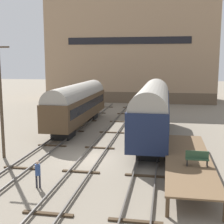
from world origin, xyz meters
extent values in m
plane|color=slate|center=(0.00, 0.00, 0.00)|extent=(200.00, 200.00, 0.00)
cube|color=#4C4742|center=(-5.04, 0.00, 0.18)|extent=(0.08, 60.00, 0.16)
cube|color=#4C4742|center=(-3.60, 0.00, 0.18)|extent=(0.08, 60.00, 0.16)
cube|color=#3D2D1E|center=(-4.32, -3.00, 0.05)|extent=(2.60, 0.24, 0.10)
cube|color=#3D2D1E|center=(-4.32, 3.00, 0.05)|extent=(2.60, 0.24, 0.10)
cube|color=#3D2D1E|center=(-4.32, 9.00, 0.05)|extent=(2.60, 0.24, 0.10)
cube|color=#3D2D1E|center=(-4.32, 15.00, 0.05)|extent=(2.60, 0.24, 0.10)
cube|color=#3D2D1E|center=(-4.32, 21.00, 0.05)|extent=(2.60, 0.24, 0.10)
cube|color=#3D2D1E|center=(-4.32, 27.00, 0.05)|extent=(2.60, 0.24, 0.10)
cube|color=#4C4742|center=(-0.72, 0.00, 0.18)|extent=(0.08, 60.00, 0.16)
cube|color=#4C4742|center=(0.72, 0.00, 0.18)|extent=(0.08, 60.00, 0.16)
cube|color=#3D2D1E|center=(0.00, -9.00, 0.05)|extent=(2.60, 0.24, 0.10)
cube|color=#3D2D1E|center=(0.00, -3.00, 0.05)|extent=(2.60, 0.24, 0.10)
cube|color=#3D2D1E|center=(0.00, 3.00, 0.05)|extent=(2.60, 0.24, 0.10)
cube|color=#3D2D1E|center=(0.00, 9.00, 0.05)|extent=(2.60, 0.24, 0.10)
cube|color=#3D2D1E|center=(0.00, 15.00, 0.05)|extent=(2.60, 0.24, 0.10)
cube|color=#3D2D1E|center=(0.00, 21.00, 0.05)|extent=(2.60, 0.24, 0.10)
cube|color=#3D2D1E|center=(0.00, 27.00, 0.05)|extent=(2.60, 0.24, 0.10)
cube|color=#4C4742|center=(3.60, 0.00, 0.18)|extent=(0.08, 60.00, 0.16)
cube|color=#4C4742|center=(5.04, 0.00, 0.18)|extent=(0.08, 60.00, 0.16)
cube|color=#3D2D1E|center=(4.32, -9.00, 0.05)|extent=(2.60, 0.24, 0.10)
cube|color=#3D2D1E|center=(4.32, -3.00, 0.05)|extent=(2.60, 0.24, 0.10)
cube|color=#3D2D1E|center=(4.32, 3.00, 0.05)|extent=(2.60, 0.24, 0.10)
cube|color=#3D2D1E|center=(4.32, 9.00, 0.05)|extent=(2.60, 0.24, 0.10)
cube|color=#3D2D1E|center=(4.32, 15.00, 0.05)|extent=(2.60, 0.24, 0.10)
cube|color=#3D2D1E|center=(4.32, 21.00, 0.05)|extent=(2.60, 0.24, 0.10)
cube|color=#3D2D1E|center=(4.32, 27.00, 0.05)|extent=(2.60, 0.24, 0.10)
cube|color=black|center=(-4.32, 16.59, 0.50)|extent=(1.80, 2.40, 1.00)
cube|color=black|center=(-4.32, 6.10, 0.50)|extent=(1.80, 2.40, 1.00)
cube|color=#4C3823|center=(-4.32, 11.35, 2.30)|extent=(2.83, 16.14, 2.60)
cube|color=black|center=(-4.32, 11.35, 2.61)|extent=(2.87, 14.85, 0.94)
cylinder|color=gray|center=(-4.32, 11.35, 3.60)|extent=(2.69, 15.81, 2.69)
cube|color=black|center=(4.32, 12.71, 0.50)|extent=(1.80, 2.40, 1.00)
cube|color=black|center=(4.32, 1.35, 0.50)|extent=(1.80, 2.40, 1.00)
cube|color=#192342|center=(4.32, 7.03, 2.47)|extent=(3.03, 17.49, 2.95)
cube|color=black|center=(4.32, 7.03, 2.83)|extent=(3.07, 16.09, 1.06)
cylinder|color=gray|center=(4.32, 7.03, 3.95)|extent=(2.88, 17.14, 2.88)
cube|color=brown|center=(7.12, -1.97, 1.06)|extent=(2.96, 12.76, 0.10)
cylinder|color=brown|center=(5.79, -8.19, 0.51)|extent=(0.20, 0.20, 1.01)
cylinder|color=brown|center=(5.79, 4.26, 0.51)|extent=(0.20, 0.20, 1.01)
cylinder|color=brown|center=(8.45, 4.26, 0.51)|extent=(0.20, 0.20, 1.01)
cylinder|color=brown|center=(5.79, -1.97, 0.51)|extent=(0.20, 0.20, 1.01)
cylinder|color=brown|center=(8.45, -1.97, 0.51)|extent=(0.20, 0.20, 1.01)
cube|color=#2D4C33|center=(7.55, -3.60, 1.54)|extent=(1.40, 0.40, 0.06)
cube|color=#2D4C33|center=(7.55, -3.43, 1.80)|extent=(1.40, 0.06, 0.45)
cube|color=black|center=(6.95, -3.60, 1.31)|extent=(0.06, 0.40, 0.40)
cube|color=black|center=(8.14, -3.60, 1.31)|extent=(0.06, 0.40, 0.40)
cylinder|color=#282833|center=(-1.90, -5.95, 0.40)|extent=(0.12, 0.12, 0.80)
cylinder|color=#282833|center=(-1.70, -5.95, 0.40)|extent=(0.12, 0.12, 0.80)
cylinder|color=navy|center=(-1.80, -5.95, 1.13)|extent=(0.32, 0.32, 0.66)
sphere|color=tan|center=(-1.80, -5.95, 1.57)|extent=(0.22, 0.22, 0.22)
cylinder|color=#473828|center=(-6.84, -0.83, 4.83)|extent=(0.24, 0.24, 9.66)
cube|color=brown|center=(-1.29, 38.15, 1.00)|extent=(30.82, 11.12, 2.00)
cube|color=#9E7F60|center=(-1.29, 38.15, 11.00)|extent=(30.82, 11.12, 17.99)
cube|color=black|center=(-1.29, 32.54, 11.00)|extent=(21.57, 0.10, 1.20)
camera|label=1|loc=(5.59, -22.55, 7.48)|focal=50.00mm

